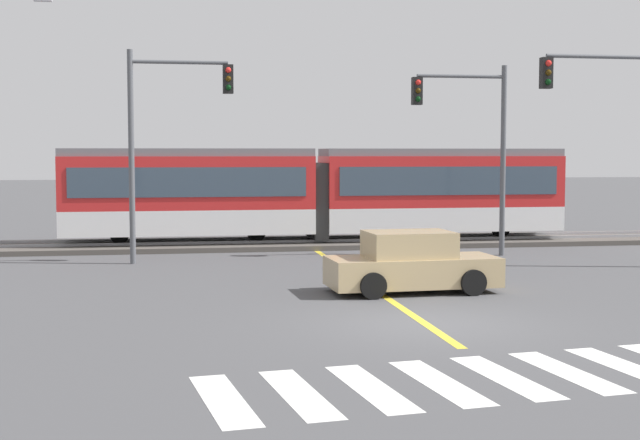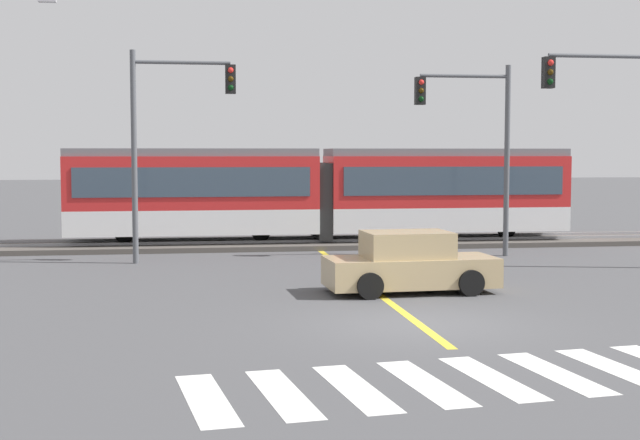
{
  "view_description": "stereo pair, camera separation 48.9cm",
  "coord_description": "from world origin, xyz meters",
  "px_view_note": "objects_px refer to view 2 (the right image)",
  "views": [
    {
      "loc": [
        -5.06,
        -17.27,
        3.46
      ],
      "look_at": [
        -0.99,
        6.96,
        1.6
      ],
      "focal_mm": 50.0,
      "sensor_mm": 36.0,
      "label": 1
    },
    {
      "loc": [
        -4.57,
        -17.34,
        3.46
      ],
      "look_at": [
        -0.99,
        6.96,
        1.6
      ],
      "focal_mm": 50.0,
      "sensor_mm": 36.0,
      "label": 2
    }
  ],
  "objects_px": {
    "traffic_light_far_right": "(477,131)",
    "traffic_light_mid_right": "(633,119)",
    "light_rail_tram": "(321,191)",
    "sedan_crossing": "(410,264)",
    "traffic_light_far_left": "(167,124)"
  },
  "relations": [
    {
      "from": "light_rail_tram",
      "to": "traffic_light_far_left",
      "type": "height_order",
      "value": "traffic_light_far_left"
    },
    {
      "from": "sedan_crossing",
      "to": "traffic_light_far_right",
      "type": "relative_size",
      "value": 0.67
    },
    {
      "from": "traffic_light_mid_right",
      "to": "light_rail_tram",
      "type": "bearing_deg",
      "value": 135.03
    },
    {
      "from": "sedan_crossing",
      "to": "traffic_light_far_left",
      "type": "relative_size",
      "value": 0.65
    },
    {
      "from": "traffic_light_far_right",
      "to": "traffic_light_far_left",
      "type": "distance_m",
      "value": 10.15
    },
    {
      "from": "sedan_crossing",
      "to": "traffic_light_mid_right",
      "type": "bearing_deg",
      "value": 24.08
    },
    {
      "from": "traffic_light_far_right",
      "to": "traffic_light_far_left",
      "type": "xyz_separation_m",
      "value": [
        -10.14,
        -0.26,
        0.17
      ]
    },
    {
      "from": "sedan_crossing",
      "to": "traffic_light_far_left",
      "type": "xyz_separation_m",
      "value": [
        -6.07,
        6.9,
        3.64
      ]
    },
    {
      "from": "light_rail_tram",
      "to": "traffic_light_mid_right",
      "type": "height_order",
      "value": "traffic_light_mid_right"
    },
    {
      "from": "traffic_light_far_right",
      "to": "traffic_light_mid_right",
      "type": "height_order",
      "value": "traffic_light_mid_right"
    },
    {
      "from": "light_rail_tram",
      "to": "sedan_crossing",
      "type": "bearing_deg",
      "value": -87.45
    },
    {
      "from": "light_rail_tram",
      "to": "traffic_light_far_right",
      "type": "bearing_deg",
      "value": -43.15
    },
    {
      "from": "traffic_light_mid_right",
      "to": "traffic_light_far_left",
      "type": "bearing_deg",
      "value": 165.55
    },
    {
      "from": "sedan_crossing",
      "to": "traffic_light_mid_right",
      "type": "xyz_separation_m",
      "value": [
        7.57,
        3.38,
        3.75
      ]
    },
    {
      "from": "light_rail_tram",
      "to": "traffic_light_far_left",
      "type": "relative_size",
      "value": 2.79
    }
  ]
}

